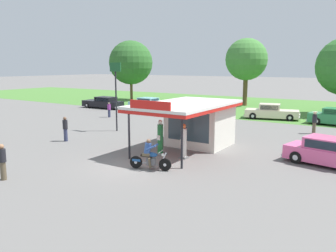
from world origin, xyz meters
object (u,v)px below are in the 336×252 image
object	(u,v)px
gas_pump_offside	(184,143)
roadside_pole_sign	(116,85)
motorcycle_with_rider	(150,157)
featured_classic_sedan	(332,153)
parked_car_back_row_left	(271,112)
bystander_leaning_by_kiosk	(65,128)
parked_car_back_row_right	(150,105)
bystander_chatting_near_pumps	(2,161)
parked_car_second_row_spare	(103,103)
bystander_standing_back_lot	(314,122)
gas_pump_nearside	(160,139)
parked_car_back_row_centre_right	(205,109)
bystander_admiring_sedan	(109,109)

from	to	relation	value
gas_pump_offside	roadside_pole_sign	xyz separation A→B (m)	(-8.77, 4.27, 2.75)
motorcycle_with_rider	featured_classic_sedan	world-z (taller)	motorcycle_with_rider
roadside_pole_sign	parked_car_back_row_left	bearing A→B (deg)	56.79
bystander_leaning_by_kiosk	featured_classic_sedan	bearing A→B (deg)	12.12
bystander_leaning_by_kiosk	roadside_pole_sign	size ratio (longest dim) A/B	0.32
gas_pump_offside	parked_car_back_row_right	size ratio (longest dim) A/B	0.37
featured_classic_sedan	bystander_leaning_by_kiosk	distance (m)	16.82
bystander_chatting_near_pumps	roadside_pole_sign	distance (m)	12.88
motorcycle_with_rider	parked_car_back_row_left	bearing A→B (deg)	89.48
parked_car_back_row_right	parked_car_second_row_spare	size ratio (longest dim) A/B	0.96
parked_car_back_row_left	bystander_standing_back_lot	xyz separation A→B (m)	(4.99, -5.67, 0.26)
motorcycle_with_rider	gas_pump_offside	bearing A→B (deg)	82.49
bystander_standing_back_lot	bystander_leaning_by_kiosk	distance (m)	18.65
gas_pump_nearside	bystander_standing_back_lot	bearing A→B (deg)	61.35
parked_car_back_row_left	bystander_chatting_near_pumps	world-z (taller)	bystander_chatting_near_pumps
gas_pump_offside	parked_car_back_row_left	world-z (taller)	gas_pump_offside
parked_car_back_row_right	motorcycle_with_rider	bearing A→B (deg)	-53.94
parked_car_back_row_centre_right	bystander_chatting_near_pumps	bearing A→B (deg)	-85.98
motorcycle_with_rider	bystander_standing_back_lot	size ratio (longest dim) A/B	1.24
gas_pump_nearside	parked_car_second_row_spare	bearing A→B (deg)	141.59
parked_car_second_row_spare	bystander_chatting_near_pumps	xyz separation A→B (m)	(15.28, -22.60, 0.23)
parked_car_second_row_spare	bystander_admiring_sedan	world-z (taller)	bystander_admiring_sedan
parked_car_back_row_centre_right	roadside_pole_sign	world-z (taller)	roadside_pole_sign
motorcycle_with_rider	roadside_pole_sign	xyz separation A→B (m)	(-8.41, 7.04, 3.01)
bystander_standing_back_lot	gas_pump_nearside	bearing A→B (deg)	-118.65
parked_car_back_row_centre_right	bystander_leaning_by_kiosk	size ratio (longest dim) A/B	3.23
parked_car_back_row_left	bystander_leaning_by_kiosk	xyz separation A→B (m)	(-9.00, -18.00, 0.24)
gas_pump_offside	bystander_standing_back_lot	xyz separation A→B (m)	(4.81, 11.73, 0.02)
bystander_standing_back_lot	roadside_pole_sign	distance (m)	15.74
featured_classic_sedan	parked_car_back_row_centre_right	distance (m)	19.11
parked_car_back_row_centre_right	bystander_chatting_near_pumps	xyz separation A→B (m)	(1.67, -23.69, 0.21)
parked_car_back_row_left	parked_car_second_row_spare	bearing A→B (deg)	-172.82
motorcycle_with_rider	bystander_chatting_near_pumps	distance (m)	6.84
roadside_pole_sign	motorcycle_with_rider	bearing A→B (deg)	-39.92
gas_pump_offside	featured_classic_sedan	size ratio (longest dim) A/B	0.39
bystander_standing_back_lot	bystander_chatting_near_pumps	xyz separation A→B (m)	(-9.87, -19.47, -0.04)
bystander_standing_back_lot	bystander_chatting_near_pumps	world-z (taller)	bystander_standing_back_lot
parked_car_second_row_spare	parked_car_back_row_right	bearing A→B (deg)	6.69
parked_car_back_row_right	bystander_admiring_sedan	xyz separation A→B (m)	(-0.69, -6.10, 0.10)
parked_car_back_row_left	bystander_standing_back_lot	distance (m)	7.56
parked_car_back_row_right	parked_car_second_row_spare	xyz separation A→B (m)	(-6.58, -0.77, -0.05)
gas_pump_nearside	bystander_admiring_sedan	xyz separation A→B (m)	(-12.85, 9.53, -0.15)
parked_car_second_row_spare	bystander_standing_back_lot	size ratio (longest dim) A/B	3.26
gas_pump_nearside	bystander_leaning_by_kiosk	size ratio (longest dim) A/B	1.21
bystander_standing_back_lot	roadside_pole_sign	size ratio (longest dim) A/B	0.32
gas_pump_nearside	parked_car_second_row_spare	xyz separation A→B (m)	(-18.74, 14.86, -0.29)
parked_car_back_row_left	parked_car_back_row_centre_right	bearing A→B (deg)	-167.48
featured_classic_sedan	parked_car_second_row_spare	bearing A→B (deg)	156.63
gas_pump_offside	motorcycle_with_rider	size ratio (longest dim) A/B	0.92
featured_classic_sedan	parked_car_second_row_spare	distance (m)	30.08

